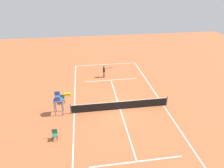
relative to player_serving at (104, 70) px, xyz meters
name	(u,v)px	position (x,y,z in m)	size (l,w,h in m)	color
ground_plane	(120,109)	(-0.73, 7.78, -0.97)	(60.00, 60.00, 0.00)	#B76038
court_lines	(120,109)	(-0.73, 7.78, -0.97)	(9.42, 24.57, 0.01)	white
tennis_net	(120,105)	(-0.73, 7.78, -0.47)	(10.02, 0.10, 1.07)	#4C4C51
player_serving	(104,70)	(0.00, 0.00, 0.00)	(1.29, 0.45, 1.64)	brown
tennis_ball	(111,84)	(-0.58, 2.24, -0.94)	(0.07, 0.07, 0.07)	#CCE033
umpire_chair	(58,100)	(5.36, 7.59, 0.64)	(0.80, 0.80, 2.41)	#38518C
courtside_chair_near	(55,134)	(5.42, 11.22, -0.44)	(0.44, 0.46, 0.95)	#262626
courtside_chair_mid	(62,99)	(5.17, 5.71, -0.44)	(0.44, 0.46, 0.95)	#262626
equipment_bag	(67,94)	(4.76, 4.16, -0.82)	(0.76, 0.32, 0.30)	yellow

